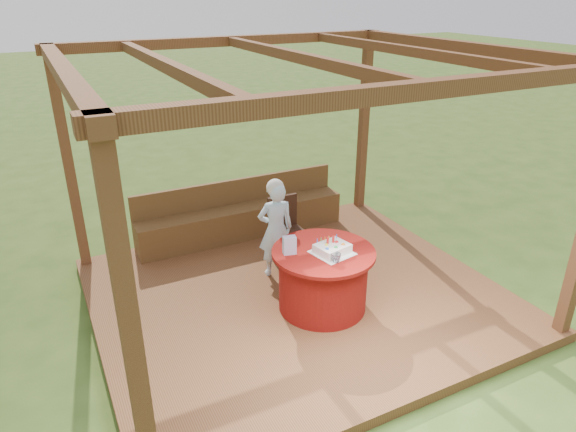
% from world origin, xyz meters
% --- Properties ---
extents(ground, '(60.00, 60.00, 0.00)m').
position_xyz_m(ground, '(0.00, 0.00, 0.00)').
color(ground, '#334E1A').
rests_on(ground, ground).
extents(deck, '(4.50, 4.00, 0.12)m').
position_xyz_m(deck, '(0.00, 0.00, 0.06)').
color(deck, brown).
rests_on(deck, ground).
extents(pergola, '(4.50, 4.00, 2.72)m').
position_xyz_m(pergola, '(0.00, 0.00, 2.41)').
color(pergola, brown).
rests_on(pergola, deck).
extents(bench, '(3.00, 0.42, 0.80)m').
position_xyz_m(bench, '(0.00, 1.72, 0.38)').
color(bench, brown).
rests_on(bench, deck).
extents(table, '(1.12, 1.12, 0.71)m').
position_xyz_m(table, '(0.11, -0.39, 0.48)').
color(table, maroon).
rests_on(table, deck).
extents(chair, '(0.41, 0.41, 0.85)m').
position_xyz_m(chair, '(0.25, 0.80, 0.58)').
color(chair, '#321B10').
rests_on(chair, deck).
extents(elderly_woman, '(0.48, 0.36, 1.25)m').
position_xyz_m(elderly_woman, '(-0.03, 0.51, 0.75)').
color(elderly_woman, '#AADEFC').
rests_on(elderly_woman, deck).
extents(birthday_cake, '(0.45, 0.45, 0.18)m').
position_xyz_m(birthday_cake, '(0.16, -0.47, 0.88)').
color(birthday_cake, white).
rests_on(birthday_cake, table).
extents(gift_bag, '(0.15, 0.12, 0.19)m').
position_xyz_m(gift_bag, '(-0.25, -0.27, 0.92)').
color(gift_bag, '#CE85AE').
rests_on(gift_bag, table).
extents(drinking_glass, '(0.12, 0.12, 0.10)m').
position_xyz_m(drinking_glass, '(0.09, -0.66, 0.87)').
color(drinking_glass, white).
rests_on(drinking_glass, table).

